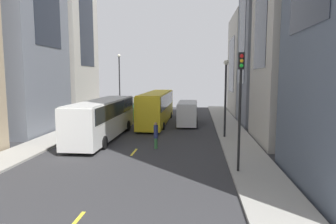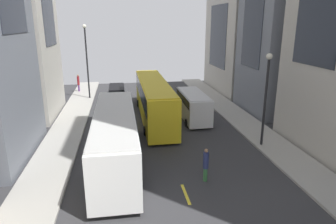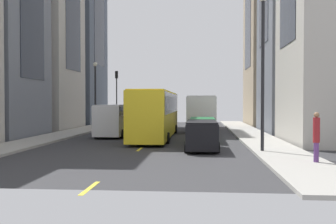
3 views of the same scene
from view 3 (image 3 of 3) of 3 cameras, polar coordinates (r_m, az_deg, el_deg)
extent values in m
plane|color=#333335|center=(33.41, -1.39, -3.33)|extent=(42.51, 42.51, 0.00)
cube|color=#9E9B93|center=(33.50, 12.07, -3.22)|extent=(2.85, 44.00, 0.15)
cube|color=#9E9B93|center=(35.10, -14.22, -3.03)|extent=(2.85, 44.00, 0.15)
cube|color=yellow|center=(54.29, 0.94, -1.51)|extent=(0.16, 2.00, 0.01)
cube|color=yellow|center=(43.84, 0.05, -2.20)|extent=(0.16, 2.00, 0.01)
cube|color=yellow|center=(33.41, -1.39, -3.32)|extent=(0.16, 2.00, 0.01)
cube|color=yellow|center=(23.04, -4.15, -5.45)|extent=(0.16, 2.00, 0.01)
cube|color=yellow|center=(12.90, -11.44, -10.91)|extent=(0.16, 2.00, 0.01)
cube|color=silver|center=(39.07, 4.89, -0.05)|extent=(2.55, 12.50, 3.00)
cube|color=black|center=(39.06, 4.89, 1.20)|extent=(2.60, 11.50, 1.20)
cube|color=beige|center=(39.07, 4.89, 2.21)|extent=(2.45, 12.00, 0.08)
cylinder|color=black|center=(35.28, 6.81, -2.28)|extent=(0.46, 1.00, 1.00)
cylinder|color=black|center=(35.27, 3.00, -2.27)|extent=(0.46, 1.00, 1.00)
cylinder|color=black|center=(43.02, 6.42, -1.62)|extent=(0.46, 1.00, 1.00)
cylinder|color=black|center=(43.01, 3.30, -1.61)|extent=(0.46, 1.00, 1.00)
cube|color=yellow|center=(30.29, -1.70, -0.30)|extent=(2.45, 14.06, 3.30)
cube|color=black|center=(30.28, -1.70, 1.32)|extent=(2.50, 12.93, 1.48)
cube|color=gold|center=(30.29, -1.70, 2.90)|extent=(2.35, 13.49, 0.08)
cylinder|color=black|center=(25.94, -0.28, -3.85)|extent=(0.44, 0.76, 0.76)
cylinder|color=black|center=(26.23, -5.21, -3.80)|extent=(0.44, 0.76, 0.76)
cylinder|color=black|center=(34.60, 0.96, -2.54)|extent=(0.44, 0.76, 0.76)
cylinder|color=black|center=(34.82, -2.75, -2.52)|extent=(0.44, 0.76, 0.76)
cube|color=white|center=(31.86, -7.89, -1.15)|extent=(2.05, 6.20, 2.30)
cube|color=black|center=(31.83, -7.89, 0.21)|extent=(2.09, 5.70, 0.69)
cube|color=silver|center=(31.83, -7.89, 0.99)|extent=(1.97, 5.95, 0.08)
cylinder|color=black|center=(29.85, -6.91, -3.21)|extent=(0.37, 0.72, 0.72)
cylinder|color=black|center=(30.28, -10.42, -3.16)|extent=(0.37, 0.72, 0.72)
cylinder|color=black|center=(33.61, -5.60, -2.70)|extent=(0.37, 0.72, 0.72)
cylinder|color=black|center=(33.99, -8.73, -2.66)|extent=(0.37, 0.72, 0.72)
cube|color=black|center=(22.54, 5.00, -3.35)|extent=(1.74, 4.49, 1.43)
cube|color=black|center=(22.51, 5.01, -2.43)|extent=(1.78, 4.13, 0.60)
cube|color=black|center=(22.49, 5.01, -1.43)|extent=(1.67, 4.31, 0.08)
cylinder|color=black|center=(21.23, 7.19, -5.22)|extent=(0.31, 0.62, 0.62)
cylinder|color=black|center=(21.22, 2.85, -5.21)|extent=(0.31, 0.62, 0.62)
cylinder|color=black|center=(24.00, 6.90, -4.46)|extent=(0.31, 0.62, 0.62)
cylinder|color=black|center=(23.99, 3.06, -4.45)|extent=(0.31, 0.62, 0.62)
cube|color=#1E7238|center=(27.69, 5.08, -2.50)|extent=(1.76, 4.37, 1.41)
cube|color=black|center=(27.67, 5.08, -1.75)|extent=(1.80, 4.02, 0.59)
cube|color=#1A612F|center=(27.65, 5.08, -0.96)|extent=(1.69, 4.20, 0.08)
cylinder|color=black|center=(26.40, 6.86, -3.92)|extent=(0.32, 0.62, 0.62)
cylinder|color=black|center=(26.39, 3.34, -3.92)|extent=(0.32, 0.62, 0.62)
cylinder|color=black|center=(29.10, 6.66, -3.43)|extent=(0.32, 0.62, 0.62)
cylinder|color=black|center=(29.09, 3.46, -3.43)|extent=(0.32, 0.62, 0.62)
cylinder|color=#336B38|center=(42.73, -1.98, -1.76)|extent=(0.24, 0.24, 0.80)
cylinder|color=navy|center=(42.69, -1.98, -0.56)|extent=(0.32, 0.32, 0.99)
sphere|color=#8C6647|center=(42.67, -1.98, 0.24)|extent=(0.22, 0.22, 0.22)
cylinder|color=#593372|center=(18.19, 20.97, -5.56)|extent=(0.22, 0.22, 0.86)
cylinder|color=maroon|center=(18.10, 20.99, -2.49)|extent=(0.29, 0.29, 1.09)
sphere|color=#8C6647|center=(18.07, 21.01, -0.39)|extent=(0.24, 0.24, 0.24)
cylinder|color=black|center=(48.75, -7.56, 1.63)|extent=(0.14, 0.14, 5.63)
cube|color=black|center=(48.87, -7.57, 5.46)|extent=(0.32, 0.32, 0.90)
sphere|color=red|center=(49.06, -7.53, 5.74)|extent=(0.20, 0.20, 0.20)
sphere|color=orange|center=(49.04, -7.53, 5.45)|extent=(0.20, 0.20, 0.20)
sphere|color=green|center=(49.02, -7.53, 5.15)|extent=(0.20, 0.20, 0.20)
cylinder|color=black|center=(39.48, -10.64, 2.13)|extent=(0.18, 0.18, 6.26)
sphere|color=silver|center=(39.67, -10.66, 6.92)|extent=(0.44, 0.44, 0.44)
cylinder|color=black|center=(21.56, 13.76, 5.16)|extent=(0.18, 0.18, 8.06)
camera|label=1|loc=(64.64, -2.45, 3.74)|focal=31.79mm
camera|label=2|loc=(57.85, 4.32, 7.39)|focal=32.39mm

